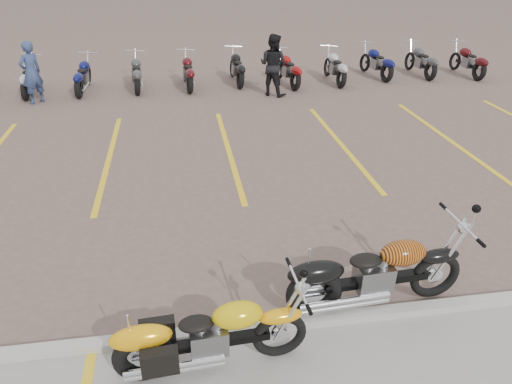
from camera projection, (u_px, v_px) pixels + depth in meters
ground at (256, 243)px, 8.05m from camera, size 100.00×100.00×0.00m
curb at (281, 325)px, 6.26m from camera, size 60.00×0.18×0.12m
parking_stripes at (229, 150)px, 11.57m from camera, size 38.00×5.50×0.01m
yellow_cruiser at (207, 337)px, 5.52m from camera, size 2.19×0.36×0.90m
flame_cruiser at (372, 276)px, 6.44m from camera, size 2.42×0.39×1.00m
person_a at (31, 73)px, 14.52m from camera, size 0.78×0.78×1.81m
person_b at (273, 65)px, 15.29m from camera, size 1.15×1.12×1.87m
bg_bike_row at (212, 70)px, 16.40m from camera, size 18.89×2.03×1.10m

